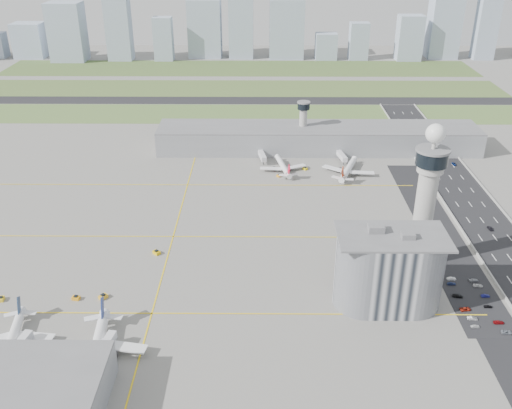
{
  "coord_description": "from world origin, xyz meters",
  "views": [
    {
      "loc": [
        1.93,
        -208.61,
        136.72
      ],
      "look_at": [
        0.0,
        35.0,
        15.0
      ],
      "focal_mm": 40.0,
      "sensor_mm": 36.0,
      "label": 1
    }
  ],
  "objects_px": {
    "admin_building": "(389,270)",
    "airplane_far_b": "(349,165)",
    "car_lot_1": "(472,318)",
    "car_hw_1": "(490,229)",
    "control_tower": "(427,191)",
    "tug_2": "(76,298)",
    "tug_3": "(157,252)",
    "car_lot_8": "(488,306)",
    "tug_4": "(279,175)",
    "car_lot_10": "(478,286)",
    "tug_1": "(103,296)",
    "car_lot_0": "(475,326)",
    "airplane_far_a": "(283,163)",
    "car_hw_4": "(408,132)",
    "jet_bridge_far_0": "(260,154)",
    "tug_0": "(1,299)",
    "car_lot_2": "(465,309)",
    "jet_bridge_far_1": "(338,154)",
    "car_lot_4": "(451,284)",
    "jet_bridge_near_2": "(97,363)",
    "car_lot_6": "(507,332)",
    "airplane_near_b": "(11,335)",
    "car_lot_7": "(499,322)",
    "airplane_near_c": "(95,344)",
    "tug_5": "(305,168)",
    "secondary_tower": "(303,121)",
    "car_lot_9": "(485,296)",
    "jet_bridge_near_1": "(8,363)",
    "car_hw_2": "(454,164)"
  },
  "relations": [
    {
      "from": "admin_building",
      "to": "airplane_far_b",
      "type": "bearing_deg",
      "value": 88.67
    },
    {
      "from": "car_lot_1",
      "to": "car_hw_1",
      "type": "bearing_deg",
      "value": -19.77
    },
    {
      "from": "control_tower",
      "to": "tug_2",
      "type": "xyz_separation_m",
      "value": [
        -144.06,
        -29.09,
        -34.16
      ]
    },
    {
      "from": "tug_3",
      "to": "car_lot_8",
      "type": "bearing_deg",
      "value": 117.15
    },
    {
      "from": "tug_4",
      "to": "car_lot_10",
      "type": "relative_size",
      "value": 0.73
    },
    {
      "from": "tug_1",
      "to": "car_lot_0",
      "type": "bearing_deg",
      "value": -148.16
    },
    {
      "from": "car_lot_10",
      "to": "car_hw_1",
      "type": "xyz_separation_m",
      "value": [
        22.62,
        48.99,
        0.11
      ]
    },
    {
      "from": "airplane_far_a",
      "to": "car_hw_4",
      "type": "distance_m",
      "value": 115.64
    },
    {
      "from": "tug_3",
      "to": "car_lot_0",
      "type": "relative_size",
      "value": 1.01
    },
    {
      "from": "jet_bridge_far_0",
      "to": "tug_0",
      "type": "xyz_separation_m",
      "value": [
        -103.9,
        -154.07,
        -1.95
      ]
    },
    {
      "from": "car_lot_2",
      "to": "car_lot_8",
      "type": "distance_m",
      "value": 9.71
    },
    {
      "from": "jet_bridge_far_0",
      "to": "jet_bridge_far_1",
      "type": "distance_m",
      "value": 50.0
    },
    {
      "from": "car_lot_4",
      "to": "car_lot_10",
      "type": "relative_size",
      "value": 0.93
    },
    {
      "from": "jet_bridge_near_2",
      "to": "car_lot_6",
      "type": "height_order",
      "value": "jet_bridge_near_2"
    },
    {
      "from": "airplane_near_b",
      "to": "tug_1",
      "type": "relative_size",
      "value": 10.4
    },
    {
      "from": "car_lot_7",
      "to": "car_lot_10",
      "type": "height_order",
      "value": "car_lot_7"
    },
    {
      "from": "car_lot_0",
      "to": "car_lot_10",
      "type": "bearing_deg",
      "value": -24.68
    },
    {
      "from": "airplane_near_c",
      "to": "tug_5",
      "type": "height_order",
      "value": "airplane_near_c"
    },
    {
      "from": "tug_3",
      "to": "tug_4",
      "type": "bearing_deg",
      "value": -170.44
    },
    {
      "from": "secondary_tower",
      "to": "car_lot_0",
      "type": "bearing_deg",
      "value": -74.28
    },
    {
      "from": "jet_bridge_far_0",
      "to": "car_lot_0",
      "type": "xyz_separation_m",
      "value": [
        80.76,
        -169.51,
        -2.29
      ]
    },
    {
      "from": "tug_4",
      "to": "car_hw_4",
      "type": "bearing_deg",
      "value": 82.65
    },
    {
      "from": "car_lot_2",
      "to": "car_hw_1",
      "type": "distance_m",
      "value": 73.1
    },
    {
      "from": "admin_building",
      "to": "car_lot_9",
      "type": "xyz_separation_m",
      "value": [
        41.39,
        3.8,
        -14.72
      ]
    },
    {
      "from": "jet_bridge_far_0",
      "to": "tug_5",
      "type": "xyz_separation_m",
      "value": [
        27.4,
        -18.91,
        -2.03
      ]
    },
    {
      "from": "jet_bridge_near_1",
      "to": "airplane_near_c",
      "type": "bearing_deg",
      "value": -68.07
    },
    {
      "from": "tug_4",
      "to": "car_lot_0",
      "type": "bearing_deg",
      "value": -20.72
    },
    {
      "from": "airplane_far_b",
      "to": "airplane_far_a",
      "type": "bearing_deg",
      "value": 103.32
    },
    {
      "from": "airplane_near_c",
      "to": "tug_3",
      "type": "relative_size",
      "value": 12.65
    },
    {
      "from": "control_tower",
      "to": "tug_5",
      "type": "bearing_deg",
      "value": 112.06
    },
    {
      "from": "car_lot_1",
      "to": "car_hw_1",
      "type": "xyz_separation_m",
      "value": [
        32.26,
        71.01,
        0.03
      ]
    },
    {
      "from": "airplane_far_b",
      "to": "car_hw_2",
      "type": "xyz_separation_m",
      "value": [
        67.86,
        13.76,
        -4.64
      ]
    },
    {
      "from": "tug_3",
      "to": "car_lot_10",
      "type": "relative_size",
      "value": 0.84
    },
    {
      "from": "tug_0",
      "to": "tug_1",
      "type": "relative_size",
      "value": 0.92
    },
    {
      "from": "tug_2",
      "to": "car_lot_4",
      "type": "bearing_deg",
      "value": 103.94
    },
    {
      "from": "tug_1",
      "to": "jet_bridge_far_1",
      "type": "bearing_deg",
      "value": -87.98
    },
    {
      "from": "jet_bridge_far_1",
      "to": "car_lot_2",
      "type": "bearing_deg",
      "value": 0.83
    },
    {
      "from": "airplane_far_b",
      "to": "jet_bridge_far_1",
      "type": "relative_size",
      "value": 2.68
    },
    {
      "from": "car_lot_6",
      "to": "tug_4",
      "type": "bearing_deg",
      "value": 34.95
    },
    {
      "from": "admin_building",
      "to": "jet_bridge_near_1",
      "type": "xyz_separation_m",
      "value": [
        -134.99,
        -39.0,
        -12.45
      ]
    },
    {
      "from": "tug_2",
      "to": "car_lot_0",
      "type": "distance_m",
      "value": 155.69
    },
    {
      "from": "car_lot_4",
      "to": "tug_0",
      "type": "bearing_deg",
      "value": 91.04
    },
    {
      "from": "airplane_far_a",
      "to": "car_hw_1",
      "type": "bearing_deg",
      "value": -137.84
    },
    {
      "from": "secondary_tower",
      "to": "car_lot_10",
      "type": "relative_size",
      "value": 8.13
    },
    {
      "from": "car_lot_2",
      "to": "jet_bridge_near_2",
      "type": "bearing_deg",
      "value": 94.38
    },
    {
      "from": "airplane_far_a",
      "to": "tug_2",
      "type": "xyz_separation_m",
      "value": [
        -87.82,
        -133.34,
        -3.87
      ]
    },
    {
      "from": "tug_3",
      "to": "car_lot_0",
      "type": "height_order",
      "value": "tug_3"
    },
    {
      "from": "car_hw_2",
      "to": "car_hw_4",
      "type": "relative_size",
      "value": 1.3
    },
    {
      "from": "jet_bridge_far_1",
      "to": "tug_5",
      "type": "height_order",
      "value": "jet_bridge_far_1"
    },
    {
      "from": "car_lot_4",
      "to": "car_lot_9",
      "type": "xyz_separation_m",
      "value": [
        11.21,
        -8.59,
        -0.04
      ]
    }
  ]
}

